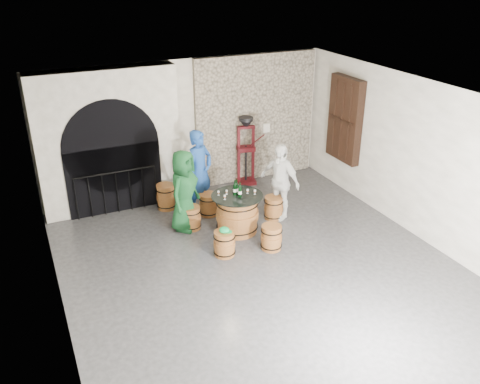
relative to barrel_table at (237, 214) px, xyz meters
name	(u,v)px	position (x,y,z in m)	size (l,w,h in m)	color
ground	(261,269)	(-0.19, -1.51, -0.41)	(8.00, 8.00, 0.00)	#2F2F31
wall_back	(187,127)	(-0.19, 2.49, 1.19)	(8.00, 8.00, 0.00)	silver
wall_front	(431,332)	(-0.19, -5.51, 1.19)	(8.00, 8.00, 0.00)	silver
wall_left	(51,233)	(-3.69, -1.51, 1.19)	(8.00, 8.00, 0.00)	silver
wall_right	(419,160)	(3.31, -1.51, 1.19)	(8.00, 8.00, 0.00)	silver
ceiling	(265,100)	(-0.19, -1.51, 2.79)	(8.00, 8.00, 0.00)	beige
stone_facing_panel	(256,119)	(1.61, 2.43, 1.19)	(3.20, 0.12, 3.18)	#ADA08A
arched_opening	(109,142)	(-2.09, 2.23, 1.17)	(3.10, 0.60, 3.19)	silver
shuttered_window	(345,119)	(3.19, 0.89, 1.39)	(0.23, 1.10, 2.00)	black
barrel_table	(237,214)	(0.00, 0.00, 0.00)	(1.08, 1.08, 0.83)	brown
barrel_stool_left	(191,218)	(-0.85, 0.51, -0.16)	(0.43, 0.43, 0.51)	brown
barrel_stool_far	(209,204)	(-0.27, 0.95, -0.16)	(0.43, 0.43, 0.51)	brown
barrel_stool_right	(274,208)	(0.97, 0.20, -0.16)	(0.43, 0.43, 0.51)	brown
barrel_stool_near_right	(271,237)	(0.32, -0.94, -0.16)	(0.43, 0.43, 0.51)	brown
barrel_stool_near_left	(224,244)	(-0.62, -0.77, -0.16)	(0.43, 0.43, 0.51)	brown
green_cap	(224,230)	(-0.62, -0.77, 0.14)	(0.24, 0.20, 0.11)	#0D9846
person_green	(184,191)	(-0.95, 0.57, 0.47)	(0.86, 0.56, 1.76)	#134620
person_blue	(200,172)	(-0.35, 1.22, 0.54)	(0.70, 0.46, 1.91)	#1A4392
person_white	(280,181)	(1.11, 0.23, 0.44)	(1.00, 0.42, 1.71)	white
wine_bottle_left	(237,188)	(0.02, 0.07, 0.55)	(0.08, 0.08, 0.32)	black
wine_bottle_center	(240,191)	(0.02, -0.09, 0.55)	(0.08, 0.08, 0.32)	black
wine_bottle_right	(235,189)	(-0.03, 0.05, 0.55)	(0.08, 0.08, 0.32)	black
tasting_glass_a	(225,197)	(-0.31, -0.07, 0.47)	(0.05, 0.05, 0.10)	#B75E23
tasting_glass_b	(248,191)	(0.24, 0.00, 0.47)	(0.05, 0.05, 0.10)	#B75E23
tasting_glass_c	(227,192)	(-0.17, 0.14, 0.47)	(0.05, 0.05, 0.10)	#B75E23
tasting_glass_d	(240,190)	(0.14, 0.14, 0.47)	(0.05, 0.05, 0.10)	#B75E23
tasting_glass_e	(255,192)	(0.35, -0.10, 0.47)	(0.05, 0.05, 0.10)	#B75E23
tasting_glass_f	(219,193)	(-0.34, 0.17, 0.47)	(0.05, 0.05, 0.10)	#B75E23
side_barrel	(166,197)	(-1.04, 1.65, -0.12)	(0.45, 0.45, 0.59)	brown
corking_press	(246,146)	(1.23, 2.18, 0.61)	(0.73, 0.47, 1.75)	#4E0D14
control_box	(266,128)	(1.86, 2.35, 0.94)	(0.18, 0.10, 0.22)	silver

